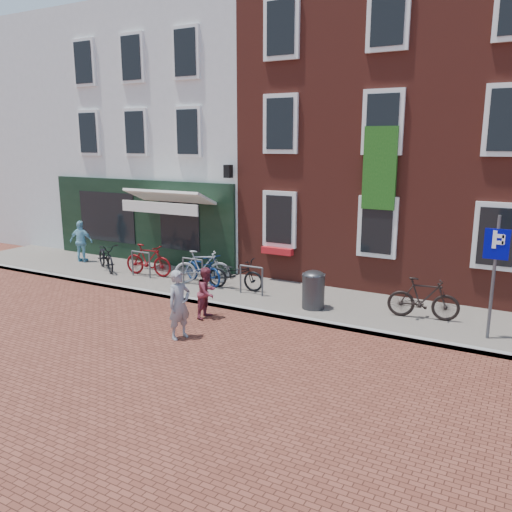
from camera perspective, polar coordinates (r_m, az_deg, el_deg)
The scene contains 16 objects.
ground at distance 13.88m, azimuth -4.76°, elevation -5.59°, with size 80.00×80.00×0.00m, color brown.
sidewalk at distance 14.62m, azimuth 1.78°, elevation -4.40°, with size 24.00×3.00×0.10m, color slate.
building_stucco at distance 21.79m, azimuth -5.85°, elevation 12.99°, with size 8.00×8.00×9.00m, color silver.
building_brick_mid at distance 18.76m, azimuth 12.63°, elevation 14.36°, with size 6.00×8.00×10.00m, color maroon.
filler_left at distance 26.76m, azimuth -19.53°, elevation 12.26°, with size 7.00×8.00×9.00m, color silver.
litter_bin at distance 13.34m, azimuth 6.35°, elevation -3.47°, with size 0.58×0.58×1.06m.
parking_sign at distance 12.05m, azimuth 24.85°, elevation -0.55°, with size 0.50×0.08×2.71m.
woman at distance 11.61m, azimuth -8.46°, elevation -5.32°, with size 0.57×0.37×1.56m, color gray.
boy at distance 12.90m, azimuth -5.42°, elevation -4.04°, with size 0.62×0.49×1.28m, color maroon.
cafe_person at distance 19.37m, azimuth -18.70°, elevation 1.54°, with size 0.86×0.36×1.47m, color #84C8DE.
bicycle_0 at distance 17.92m, azimuth -16.20°, elevation -0.05°, with size 0.61×1.74×0.91m, color black.
bicycle_1 at distance 16.83m, azimuth -11.79°, elevation -0.44°, with size 0.48×1.69×1.01m, color #61080B.
bicycle_2 at distance 15.67m, azimuth -5.87°, elevation -1.38°, with size 0.61×1.74×0.91m, color #091E4C.
bicycle_3 at distance 15.66m, azimuth -5.95°, elevation -1.21°, with size 0.48×1.69×1.01m, color #A9A9AC.
bicycle_4 at distance 14.98m, azimuth -2.30°, elevation -1.98°, with size 0.61×1.74×0.91m, color black.
bicycle_5 at distance 13.13m, azimuth 17.97°, elevation -4.48°, with size 0.48×1.69×1.01m, color black.
Camera 1 is at (7.32, -10.97, 4.32)m, focal length 36.29 mm.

